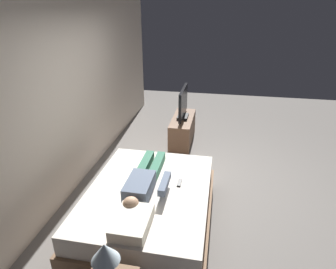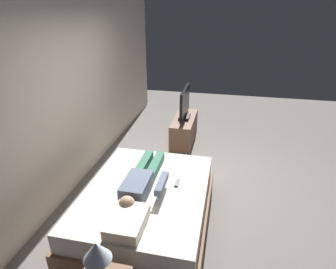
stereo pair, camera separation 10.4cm
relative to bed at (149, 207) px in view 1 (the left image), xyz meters
The scene contains 9 objects.
ground_plane 1.12m from the bed, 31.68° to the right, with size 10.00×10.00×0.00m, color slate.
back_wall 2.20m from the bed, 45.44° to the left, with size 6.40×0.10×2.80m, color beige.
bed is the anchor object (origin of this frame).
pillow 0.72m from the bed, behind, with size 0.48×0.34×0.12m, color silver.
person 0.36m from the bed, 65.33° to the left, with size 1.26×0.46×0.18m.
remote 0.48m from the bed, 62.24° to the right, with size 0.15×0.04×0.02m, color black.
tv_stand 2.47m from the bed, ahead, with size 1.10×0.40×0.50m, color brown.
tv 2.52m from the bed, ahead, with size 0.88×0.20×0.59m.
lamp 1.39m from the bed, behind, with size 0.22×0.22×0.42m.
Camera 1 is at (-3.60, -0.17, 2.53)m, focal length 30.23 mm.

